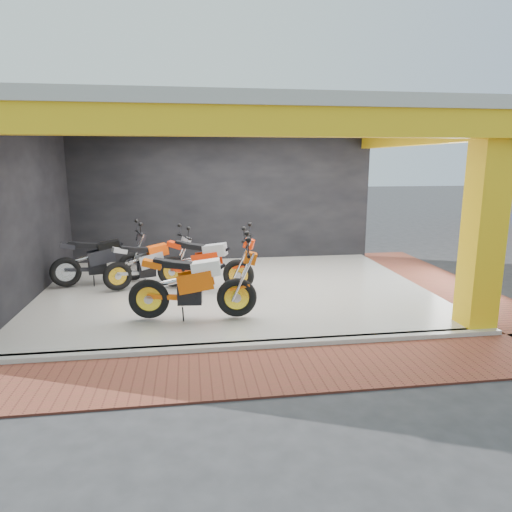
{
  "coord_description": "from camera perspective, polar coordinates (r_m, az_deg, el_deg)",
  "views": [
    {
      "loc": [
        -0.91,
        -7.39,
        2.78
      ],
      "look_at": [
        0.38,
        1.46,
        0.9
      ],
      "focal_mm": 32.0,
      "sensor_mm": 36.0,
      "label": 1
    }
  ],
  "objects": [
    {
      "name": "ground",
      "position": [
        7.94,
        -1.21,
        -8.62
      ],
      "size": [
        80.0,
        80.0,
        0.0
      ],
      "primitive_type": "plane",
      "color": "#2D2D30",
      "rests_on": "ground"
    },
    {
      "name": "showroom_floor",
      "position": [
        9.82,
        -2.66,
        -4.28
      ],
      "size": [
        8.0,
        6.0,
        0.1
      ],
      "primitive_type": "cube",
      "color": "silver",
      "rests_on": "ground"
    },
    {
      "name": "showroom_ceiling",
      "position": [
        9.46,
        -2.88,
        16.83
      ],
      "size": [
        8.4,
        6.4,
        0.2
      ],
      "primitive_type": "cube",
      "color": "beige",
      "rests_on": "corner_column"
    },
    {
      "name": "back_wall",
      "position": [
        12.56,
        -4.16,
        7.14
      ],
      "size": [
        8.2,
        0.2,
        3.5
      ],
      "primitive_type": "cube",
      "color": "black",
      "rests_on": "ground"
    },
    {
      "name": "left_wall",
      "position": [
        9.97,
        -27.01,
        4.65
      ],
      "size": [
        0.2,
        6.2,
        3.5
      ],
      "primitive_type": "cube",
      "color": "black",
      "rests_on": "ground"
    },
    {
      "name": "corner_column",
      "position": [
        8.17,
        26.6,
        3.37
      ],
      "size": [
        0.5,
        0.5,
        3.5
      ],
      "primitive_type": "cube",
      "color": "yellow",
      "rests_on": "ground"
    },
    {
      "name": "header_beam_front",
      "position": [
        6.47,
        -0.19,
        16.47
      ],
      "size": [
        8.4,
        0.3,
        0.4
      ],
      "primitive_type": "cube",
      "color": "yellow",
      "rests_on": "corner_column"
    },
    {
      "name": "header_beam_right",
      "position": [
        10.61,
        19.9,
        14.0
      ],
      "size": [
        0.3,
        6.4,
        0.4
      ],
      "primitive_type": "cube",
      "color": "yellow",
      "rests_on": "corner_column"
    },
    {
      "name": "floor_kerb",
      "position": [
        6.99,
        -0.15,
        -11.14
      ],
      "size": [
        8.0,
        0.2,
        0.1
      ],
      "primitive_type": "cube",
      "color": "silver",
      "rests_on": "ground"
    },
    {
      "name": "paver_front",
      "position": [
        6.3,
        0.89,
        -14.17
      ],
      "size": [
        9.0,
        1.4,
        0.03
      ],
      "primitive_type": "cube",
      "color": "brown",
      "rests_on": "ground"
    },
    {
      "name": "paver_right",
      "position": [
        11.33,
        22.31,
        -3.16
      ],
      "size": [
        1.4,
        7.0,
        0.03
      ],
      "primitive_type": "cube",
      "color": "brown",
      "rests_on": "ground"
    },
    {
      "name": "moto_hero",
      "position": [
        7.78,
        -2.44,
        -2.84
      ],
      "size": [
        2.37,
        1.06,
        1.41
      ],
      "primitive_type": null,
      "rotation": [
        0.0,
        0.0,
        -0.09
      ],
      "color": "#E45909",
      "rests_on": "showroom_floor"
    },
    {
      "name": "moto_row_a",
      "position": [
        9.37,
        -2.22,
        -0.47
      ],
      "size": [
        2.37,
        1.5,
        1.36
      ],
      "primitive_type": null,
      "rotation": [
        0.0,
        0.0,
        -0.33
      ],
      "color": "red",
      "rests_on": "showroom_floor"
    },
    {
      "name": "moto_row_b",
      "position": [
        10.54,
        -15.26,
        0.38
      ],
      "size": [
        2.28,
        1.3,
        1.31
      ],
      "primitive_type": null,
      "rotation": [
        0.0,
        0.0,
        0.25
      ],
      "color": "black",
      "rests_on": "showroom_floor"
    },
    {
      "name": "moto_row_c",
      "position": [
        10.17,
        -9.77,
        0.01
      ],
      "size": [
        2.16,
        1.43,
        1.24
      ],
      "primitive_type": null,
      "rotation": [
        0.0,
        0.0,
        0.37
      ],
      "color": "#96989D",
      "rests_on": "showroom_floor"
    }
  ]
}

